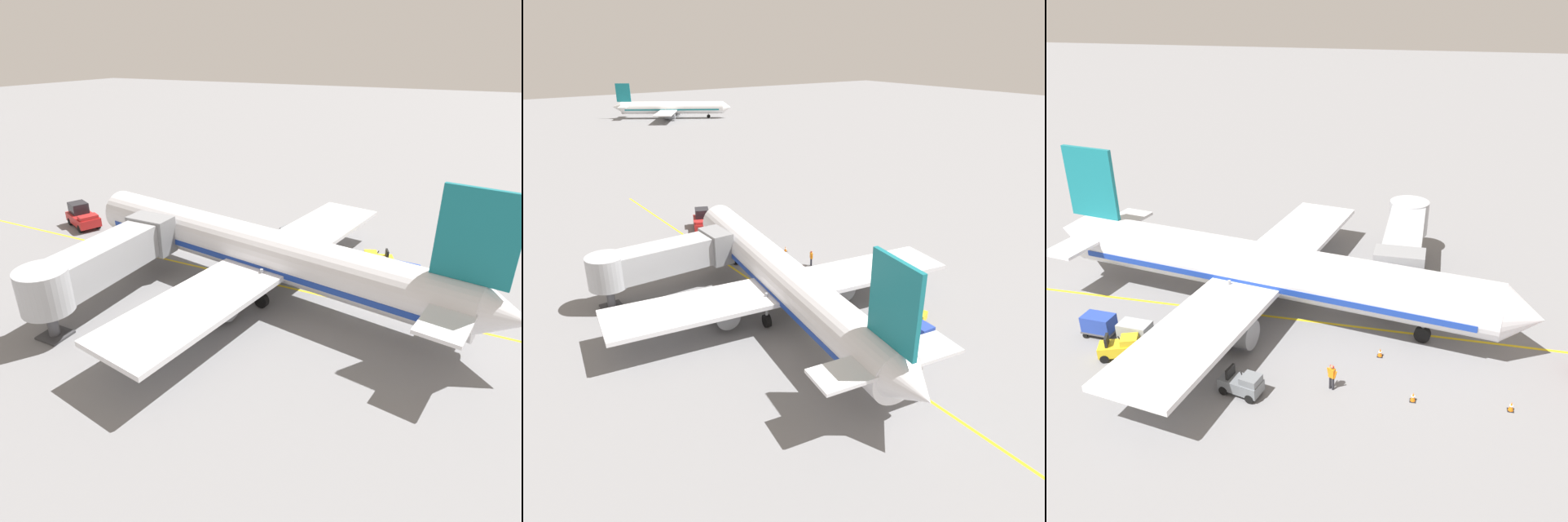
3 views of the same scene
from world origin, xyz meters
The scene contains 14 objects.
ground_plane centered at (0.00, 0.00, 0.00)m, with size 400.00×400.00×0.00m, color slate.
gate_lead_in_line centered at (0.00, 0.00, 0.00)m, with size 0.24×80.00×0.01m, color gold.
parked_airliner centered at (-1.02, -1.54, 3.19)m, with size 30.44×37.27×10.63m.
jet_bridge centered at (-7.98, 7.74, 3.45)m, with size 13.27×3.50×4.98m.
pushback_tractor centered at (2.90, 21.55, 1.10)m, with size 3.77×4.91×2.40m.
baggage_tug_lead centered at (8.66, -0.15, 0.71)m, with size 1.76×2.70×1.62m.
baggage_tug_trailing centered at (6.88, -8.93, 0.71)m, with size 2.04×2.77×1.62m.
baggage_cart_front centered at (5.32, -8.70, 0.95)m, with size 1.42×2.93×1.58m.
baggage_cart_second_in_train centered at (4.99, -11.56, 0.95)m, with size 1.42×2.93×1.58m.
ground_crew_wing_walker centered at (7.06, 4.82, 0.95)m, with size 0.39×0.69×1.69m.
safety_cone_nose_left centered at (3.15, 7.25, 0.29)m, with size 0.36×0.36×0.59m.
safety_cone_nose_right centered at (7.10, 9.57, 0.29)m, with size 0.36×0.36×0.59m.
safety_cone_wing_tip centered at (6.70, 14.97, 0.29)m, with size 0.36×0.36×0.59m.
distant_taxiing_airliner centered at (40.40, 116.31, 3.03)m, with size 31.66×26.78×10.10m.
Camera 2 is at (-23.36, -33.56, 21.74)m, focal length 35.06 mm.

